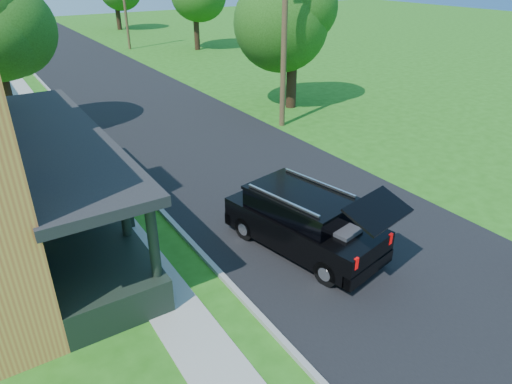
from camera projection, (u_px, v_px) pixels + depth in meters
ground at (375, 258)px, 12.76m from camera, size 140.00×140.00×0.00m
street at (134, 97)px, 27.76m from camera, size 8.00×120.00×0.02m
curb at (64, 107)px, 25.81m from camera, size 0.15×120.00×0.12m
sidewalk at (35, 112)px, 25.06m from camera, size 1.30×120.00×0.03m
black_suv at (304, 221)px, 12.81m from camera, size 2.82×5.26×2.33m
tree_right_near at (293, 8)px, 23.50m from camera, size 6.03×5.68×7.92m
utility_pole_near at (284, 29)px, 20.91m from camera, size 1.66×0.40×8.93m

